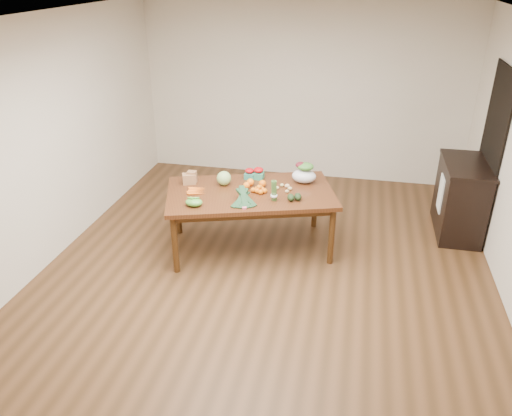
% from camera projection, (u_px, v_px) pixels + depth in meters
% --- Properties ---
extents(floor, '(6.00, 6.00, 0.00)m').
position_uv_depth(floor, '(265.00, 273.00, 5.62)').
color(floor, brown).
rests_on(floor, ground).
extents(ceiling, '(5.00, 6.00, 0.02)m').
position_uv_depth(ceiling, '(268.00, 19.00, 4.42)').
color(ceiling, white).
rests_on(ceiling, room_walls).
extents(room_walls, '(5.02, 6.02, 2.70)m').
position_uv_depth(room_walls, '(266.00, 161.00, 5.02)').
color(room_walls, silver).
rests_on(room_walls, floor).
extents(dining_table, '(2.16, 1.61, 0.75)m').
position_uv_depth(dining_table, '(251.00, 220.00, 5.98)').
color(dining_table, '#4E2912').
rests_on(dining_table, floor).
extents(doorway_dark, '(0.02, 1.00, 2.10)m').
position_uv_depth(doorway_dark, '(490.00, 153.00, 6.09)').
color(doorway_dark, black).
rests_on(doorway_dark, floor).
extents(cabinet, '(0.52, 1.02, 0.94)m').
position_uv_depth(cabinet, '(460.00, 198.00, 6.30)').
color(cabinet, black).
rests_on(cabinet, floor).
extents(dish_towel, '(0.02, 0.28, 0.45)m').
position_uv_depth(dish_towel, '(441.00, 193.00, 6.24)').
color(dish_towel, white).
rests_on(dish_towel, cabinet).
extents(paper_bag, '(0.25, 0.23, 0.15)m').
position_uv_depth(paper_bag, '(189.00, 178.00, 5.99)').
color(paper_bag, '#905E40').
rests_on(paper_bag, dining_table).
extents(cabbage, '(0.17, 0.17, 0.17)m').
position_uv_depth(cabbage, '(224.00, 178.00, 5.94)').
color(cabbage, '#9BB468').
rests_on(cabbage, dining_table).
extents(strawberry_basket_a, '(0.14, 0.14, 0.10)m').
position_uv_depth(strawberry_basket_a, '(249.00, 175.00, 6.13)').
color(strawberry_basket_a, red).
rests_on(strawberry_basket_a, dining_table).
extents(strawberry_basket_b, '(0.16, 0.16, 0.11)m').
position_uv_depth(strawberry_basket_b, '(259.00, 174.00, 6.13)').
color(strawberry_basket_b, red).
rests_on(strawberry_basket_b, dining_table).
extents(orange_a, '(0.08, 0.08, 0.08)m').
position_uv_depth(orange_a, '(247.00, 185.00, 5.86)').
color(orange_a, orange).
rests_on(orange_a, dining_table).
extents(orange_b, '(0.09, 0.09, 0.09)m').
position_uv_depth(orange_b, '(250.00, 182.00, 5.94)').
color(orange_b, orange).
rests_on(orange_b, dining_table).
extents(orange_c, '(0.09, 0.09, 0.09)m').
position_uv_depth(orange_c, '(262.00, 184.00, 5.91)').
color(orange_c, '#FF580F').
rests_on(orange_c, dining_table).
extents(mandarin_cluster, '(0.23, 0.23, 0.10)m').
position_uv_depth(mandarin_cluster, '(259.00, 188.00, 5.77)').
color(mandarin_cluster, orange).
rests_on(mandarin_cluster, dining_table).
extents(carrots, '(0.28, 0.27, 0.03)m').
position_uv_depth(carrots, '(197.00, 191.00, 5.79)').
color(carrots, orange).
rests_on(carrots, dining_table).
extents(snap_pea_bag, '(0.19, 0.14, 0.09)m').
position_uv_depth(snap_pea_bag, '(194.00, 202.00, 5.45)').
color(snap_pea_bag, '#529131').
rests_on(snap_pea_bag, dining_table).
extents(kale_bunch, '(0.43, 0.48, 0.16)m').
position_uv_depth(kale_bunch, '(244.00, 198.00, 5.46)').
color(kale_bunch, black).
rests_on(kale_bunch, dining_table).
extents(asparagus_bundle, '(0.11, 0.14, 0.26)m').
position_uv_depth(asparagus_bundle, '(274.00, 191.00, 5.53)').
color(asparagus_bundle, '#58873E').
rests_on(asparagus_bundle, dining_table).
extents(potato_a, '(0.05, 0.04, 0.04)m').
position_uv_depth(potato_a, '(277.00, 188.00, 5.86)').
color(potato_a, '#DDC97F').
rests_on(potato_a, dining_table).
extents(potato_b, '(0.05, 0.04, 0.04)m').
position_uv_depth(potato_b, '(287.00, 191.00, 5.76)').
color(potato_b, tan).
rests_on(potato_b, dining_table).
extents(potato_c, '(0.06, 0.05, 0.05)m').
position_uv_depth(potato_c, '(287.00, 186.00, 5.89)').
color(potato_c, tan).
rests_on(potato_c, dining_table).
extents(potato_d, '(0.05, 0.04, 0.04)m').
position_uv_depth(potato_d, '(282.00, 185.00, 5.92)').
color(potato_d, tan).
rests_on(potato_d, dining_table).
extents(potato_e, '(0.05, 0.05, 0.05)m').
position_uv_depth(potato_e, '(290.00, 188.00, 5.83)').
color(potato_e, tan).
rests_on(potato_e, dining_table).
extents(avocado_a, '(0.11, 0.14, 0.08)m').
position_uv_depth(avocado_a, '(291.00, 197.00, 5.57)').
color(avocado_a, black).
rests_on(avocado_a, dining_table).
extents(avocado_b, '(0.11, 0.14, 0.08)m').
position_uv_depth(avocado_b, '(298.00, 197.00, 5.58)').
color(avocado_b, black).
rests_on(avocado_b, dining_table).
extents(salad_bag, '(0.35, 0.30, 0.23)m').
position_uv_depth(salad_bag, '(304.00, 174.00, 6.00)').
color(salad_bag, silver).
rests_on(salad_bag, dining_table).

